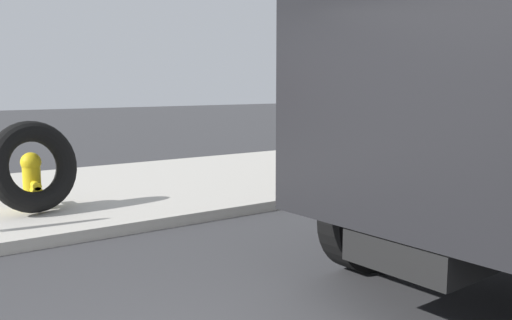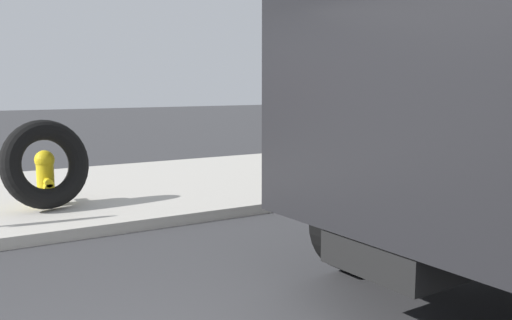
% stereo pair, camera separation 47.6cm
% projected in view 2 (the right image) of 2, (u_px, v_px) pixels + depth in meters
% --- Properties ---
extents(fire_hydrant, '(0.28, 0.62, 0.80)m').
position_uv_depth(fire_hydrant, '(45.00, 177.00, 7.78)').
color(fire_hydrant, yellow).
rests_on(fire_hydrant, sidewalk_curb).
extents(loose_tire, '(1.32, 0.76, 1.27)m').
position_uv_depth(loose_tire, '(46.00, 164.00, 7.52)').
color(loose_tire, black).
rests_on(loose_tire, sidewalk_curb).
extents(bare_tree, '(0.88, 0.89, 5.56)m').
position_uv_depth(bare_tree, '(356.00, 15.00, 9.78)').
color(bare_tree, '#4C3823').
rests_on(bare_tree, sidewalk_curb).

